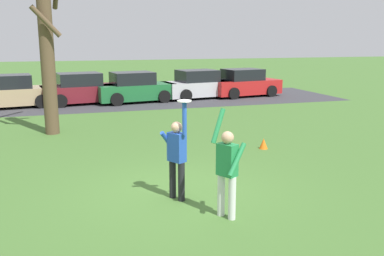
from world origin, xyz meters
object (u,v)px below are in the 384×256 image
object	(u,v)px
person_defender	(227,167)
parked_car_red	(244,84)
parked_car_silver	(199,85)
parked_car_tan	(11,93)
field_cone_orange	(264,144)
parked_car_green	(135,88)
parked_car_maroon	(82,90)
person_catcher	(177,154)
frisbee_disc	(184,101)
bare_tree_tall	(47,47)

from	to	relation	value
person_defender	parked_car_red	world-z (taller)	person_defender
parked_car_silver	parked_car_tan	bearing A→B (deg)	174.28
parked_car_silver	parked_car_red	xyz separation A→B (m)	(2.77, 0.02, 0.00)
parked_car_red	field_cone_orange	distance (m)	12.15
parked_car_green	parked_car_silver	size ratio (longest dim) A/B	1.00
parked_car_red	parked_car_maroon	bearing A→B (deg)	173.09
person_catcher	parked_car_green	distance (m)	14.14
field_cone_orange	parked_car_tan	bearing A→B (deg)	127.12
person_defender	parked_car_green	distance (m)	15.24
person_catcher	person_defender	bearing A→B (deg)	-0.00
field_cone_orange	person_catcher	bearing A→B (deg)	-138.13
person_defender	parked_car_silver	distance (m)	16.32
parked_car_green	field_cone_orange	size ratio (longest dim) A/B	13.50
parked_car_green	frisbee_disc	bearing A→B (deg)	-103.87
field_cone_orange	parked_car_maroon	bearing A→B (deg)	113.61
parked_car_silver	bare_tree_tall	distance (m)	10.84
parked_car_silver	field_cone_orange	distance (m)	11.43
parked_car_tan	parked_car_red	xyz separation A→B (m)	(12.56, 0.49, 0.00)
parked_car_maroon	parked_car_silver	bearing A→B (deg)	-6.41
parked_car_tan	person_catcher	bearing A→B (deg)	-80.32
person_catcher	parked_car_tan	xyz separation A→B (m)	(-4.61, 14.05, -0.25)
person_catcher	parked_car_maroon	distance (m)	14.35
frisbee_disc	parked_car_green	size ratio (longest dim) A/B	0.06
frisbee_disc	bare_tree_tall	size ratio (longest dim) A/B	0.04
parked_car_maroon	parked_car_silver	world-z (taller)	same
frisbee_disc	field_cone_orange	distance (m)	5.25
parked_car_green	parked_car_red	xyz separation A→B (m)	(6.49, 0.48, 0.00)
parked_car_tan	parked_car_maroon	world-z (taller)	same
parked_car_green	parked_car_silver	world-z (taller)	same
person_defender	frisbee_disc	xyz separation A→B (m)	(-0.54, 0.96, 1.11)
parked_car_silver	parked_car_red	size ratio (longest dim) A/B	1.00
parked_car_tan	parked_car_silver	distance (m)	9.80
person_defender	parked_car_green	bearing A→B (deg)	-32.27
bare_tree_tall	field_cone_orange	size ratio (longest dim) A/B	20.85
frisbee_disc	field_cone_orange	xyz separation A→B (m)	(3.48, 3.42, -1.93)
frisbee_disc	field_cone_orange	world-z (taller)	frisbee_disc
frisbee_disc	parked_car_green	xyz separation A→B (m)	(1.35, 14.26, -1.37)
person_catcher	parked_car_red	xyz separation A→B (m)	(7.95, 14.54, -0.25)
bare_tree_tall	field_cone_orange	xyz separation A→B (m)	(6.19, -4.11, -2.84)
person_defender	field_cone_orange	xyz separation A→B (m)	(2.95, 4.37, -0.82)
person_catcher	parked_car_green	size ratio (longest dim) A/B	0.48
parked_car_tan	parked_car_red	bearing A→B (deg)	-6.24
frisbee_disc	parked_car_silver	world-z (taller)	frisbee_disc
person_defender	parked_car_tan	size ratio (longest dim) A/B	0.47
parked_car_maroon	parked_car_red	distance (m)	9.20
parked_car_red	field_cone_orange	world-z (taller)	parked_car_red
bare_tree_tall	person_catcher	bearing A→B (deg)	-70.46
bare_tree_tall	parked_car_tan	bearing A→B (deg)	106.60
parked_car_red	field_cone_orange	bearing A→B (deg)	-119.52
person_catcher	parked_car_red	bearing A→B (deg)	122.12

